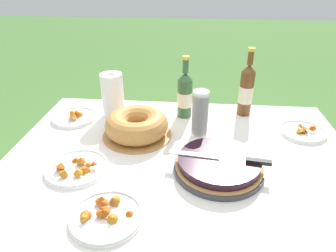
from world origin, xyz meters
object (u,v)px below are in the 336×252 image
at_px(snack_plate_left, 106,215).
at_px(snack_plate_far, 74,117).
at_px(cup_stack, 200,114).
at_px(cider_bottle_amber, 246,90).
at_px(cider_bottle_green, 185,95).
at_px(snack_plate_near, 303,131).
at_px(serving_knife, 227,158).
at_px(bundt_cake, 137,125).
at_px(berry_tart, 219,165).
at_px(snack_plate_right, 77,167).
at_px(paper_towel_roll, 113,95).

bearing_deg(snack_plate_left, snack_plate_far, 117.95).
relative_size(cup_stack, cider_bottle_amber, 0.63).
distance_m(cider_bottle_green, cider_bottle_amber, 0.31).
bearing_deg(cider_bottle_amber, snack_plate_far, -171.00).
bearing_deg(snack_plate_near, snack_plate_far, 177.56).
distance_m(serving_knife, cup_stack, 0.29).
relative_size(cider_bottle_green, snack_plate_far, 1.38).
bearing_deg(cider_bottle_amber, bundt_cake, -152.17).
bearing_deg(berry_tart, cup_stack, 105.33).
bearing_deg(serving_knife, berry_tart, 0.00).
relative_size(cider_bottle_green, cider_bottle_amber, 0.90).
bearing_deg(berry_tart, snack_plate_far, 152.30).
bearing_deg(berry_tart, snack_plate_right, -175.53).
xyz_separation_m(cider_bottle_green, snack_plate_left, (-0.21, -0.72, -0.10)).
distance_m(snack_plate_right, snack_plate_far, 0.44).
bearing_deg(cider_bottle_green, paper_towel_roll, -176.51).
bearing_deg(cider_bottle_green, cup_stack, -67.85).
height_order(snack_plate_left, snack_plate_far, snack_plate_far).
distance_m(berry_tart, cider_bottle_green, 0.48).
height_order(berry_tart, snack_plate_left, berry_tart).
height_order(snack_plate_far, paper_towel_roll, paper_towel_roll).
relative_size(serving_knife, paper_towel_roll, 1.70).
distance_m(serving_knife, snack_plate_left, 0.47).
bearing_deg(paper_towel_roll, snack_plate_far, -161.18).
distance_m(snack_plate_right, paper_towel_roll, 0.48).
bearing_deg(snack_plate_far, bundt_cake, -21.24).
bearing_deg(snack_plate_far, paper_towel_roll, 18.82).
height_order(berry_tart, bundt_cake, bundt_cake).
xyz_separation_m(snack_plate_near, paper_towel_roll, (-0.91, 0.11, 0.10)).
height_order(cider_bottle_green, snack_plate_near, cider_bottle_green).
distance_m(cider_bottle_amber, snack_plate_right, 0.89).
bearing_deg(serving_knife, snack_plate_right, 11.30).
bearing_deg(snack_plate_left, berry_tart, 36.86).
bearing_deg(cup_stack, cider_bottle_amber, 45.74).
height_order(serving_knife, cider_bottle_amber, cider_bottle_amber).
height_order(cup_stack, snack_plate_left, cup_stack).
bearing_deg(snack_plate_near, snack_plate_left, -142.32).
relative_size(berry_tart, cider_bottle_green, 1.09).
xyz_separation_m(berry_tart, bundt_cake, (-0.35, 0.23, 0.03)).
relative_size(berry_tart, bundt_cake, 1.08).
distance_m(bundt_cake, paper_towel_roll, 0.26).
height_order(serving_knife, bundt_cake, bundt_cake).
xyz_separation_m(snack_plate_near, snack_plate_far, (-1.10, 0.05, 0.00)).
height_order(berry_tart, paper_towel_roll, paper_towel_roll).
height_order(berry_tart, snack_plate_near, berry_tart).
height_order(snack_plate_left, paper_towel_roll, paper_towel_roll).
bearing_deg(berry_tart, cider_bottle_amber, 72.58).
bearing_deg(serving_knife, bundt_cake, -24.28).
relative_size(bundt_cake, snack_plate_left, 1.36).
distance_m(cider_bottle_green, paper_towel_roll, 0.36).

